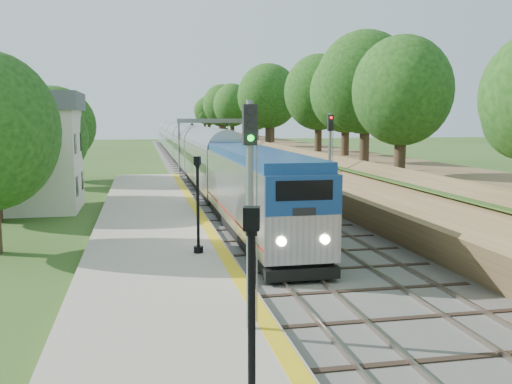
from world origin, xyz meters
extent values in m
cube|color=#4C4944|center=(2.00, 60.00, 0.06)|extent=(9.50, 170.00, 0.12)
cube|color=gray|center=(-0.72, 60.00, 0.20)|extent=(0.08, 170.00, 0.16)
cube|color=gray|center=(0.72, 60.00, 0.20)|extent=(0.08, 170.00, 0.16)
cube|color=gray|center=(3.28, 60.00, 0.20)|extent=(0.08, 170.00, 0.16)
cube|color=gray|center=(4.72, 60.00, 0.20)|extent=(0.08, 170.00, 0.16)
cube|color=#A89A87|center=(-5.20, 16.00, 0.19)|extent=(6.40, 68.00, 0.38)
cube|color=gold|center=(-2.35, 16.00, 0.39)|extent=(0.55, 68.00, 0.01)
cube|color=brown|center=(11.50, 60.00, 1.50)|extent=(9.00, 170.00, 3.00)
cube|color=brown|center=(7.60, 60.00, 1.30)|extent=(4.47, 170.00, 4.54)
cylinder|color=#332316|center=(10.00, 60.00, 4.31)|extent=(0.60, 0.60, 2.62)
sphere|color=#16370F|center=(10.00, 60.00, 7.88)|extent=(5.70, 5.70, 5.70)
cylinder|color=#332316|center=(10.00, 110.00, 4.31)|extent=(0.60, 0.60, 2.62)
sphere|color=#16370F|center=(10.00, 110.00, 7.88)|extent=(5.70, 5.70, 5.70)
cube|color=silver|center=(-14.00, 30.00, 3.40)|extent=(8.00, 6.00, 6.80)
cube|color=#515459|center=(-14.00, 30.00, 7.40)|extent=(8.60, 6.60, 1.20)
cube|color=black|center=(-9.99, 28.20, 1.80)|extent=(0.05, 1.10, 1.30)
cube|color=black|center=(-9.99, 31.80, 1.80)|extent=(0.05, 1.10, 1.30)
cube|color=black|center=(-9.99, 28.20, 4.60)|extent=(0.05, 1.10, 1.30)
cube|color=black|center=(-9.99, 31.80, 4.60)|extent=(0.05, 1.10, 1.30)
cylinder|color=slate|center=(-1.50, 55.00, 3.10)|extent=(0.24, 0.24, 6.20)
cylinder|color=slate|center=(6.50, 55.00, 3.10)|extent=(0.24, 0.24, 6.20)
cube|color=slate|center=(2.50, 55.00, 5.95)|extent=(8.40, 0.25, 0.50)
cube|color=black|center=(0.00, 54.85, 5.20)|extent=(0.30, 0.20, 0.90)
cube|color=black|center=(4.00, 54.85, 5.20)|extent=(0.30, 0.20, 0.90)
cylinder|color=#332316|center=(-12.00, 26.00, 1.22)|extent=(0.60, 0.60, 2.45)
sphere|color=#16370F|center=(-12.00, 26.00, 4.55)|extent=(5.32, 5.32, 5.32)
cylinder|color=#332316|center=(-12.00, 42.00, 1.22)|extent=(0.60, 0.60, 2.45)
sphere|color=#16370F|center=(-12.00, 42.00, 4.55)|extent=(5.32, 5.32, 5.32)
cube|color=black|center=(0.00, 18.00, 0.57)|extent=(2.71, 16.96, 0.59)
cube|color=#B7BAC1|center=(0.00, 18.00, 2.54)|extent=(2.94, 17.66, 3.34)
cube|color=navy|center=(0.00, 18.00, 4.42)|extent=(2.83, 16.96, 0.43)
cube|color=navy|center=(0.00, 9.13, 3.47)|extent=(2.91, 0.10, 1.47)
cube|color=black|center=(0.00, 9.09, 3.67)|extent=(2.16, 0.06, 0.74)
cube|color=maroon|center=(0.00, 18.00, 1.41)|extent=(2.96, 17.31, 0.10)
cube|color=#B7BAC1|center=(0.00, 37.24, 2.19)|extent=(2.94, 19.63, 3.83)
cube|color=#B7BAC1|center=(0.00, 57.47, 2.19)|extent=(2.94, 19.63, 3.83)
cube|color=#B7BAC1|center=(0.00, 77.70, 2.19)|extent=(2.94, 19.63, 3.83)
cube|color=#B7BAC1|center=(0.00, 97.92, 2.19)|extent=(2.94, 19.63, 3.83)
cube|color=#B7BAC1|center=(0.00, 118.15, 2.19)|extent=(2.94, 19.63, 3.83)
cylinder|color=black|center=(-3.99, -1.36, 2.46)|extent=(0.14, 0.14, 3.87)
cube|color=black|center=(-3.99, -1.36, 4.60)|extent=(0.34, 0.34, 0.40)
cube|color=silver|center=(-3.99, -1.36, 4.60)|extent=(0.24, 0.24, 0.30)
cylinder|color=black|center=(-3.42, 13.90, 0.52)|extent=(0.42, 0.42, 0.29)
cylinder|color=black|center=(-3.42, 13.90, 2.39)|extent=(0.13, 0.13, 3.73)
cube|color=black|center=(-3.42, 13.90, 4.45)|extent=(0.34, 0.34, 0.38)
cube|color=silver|center=(-3.42, 13.90, 4.45)|extent=(0.24, 0.24, 0.29)
cylinder|color=slate|center=(-2.90, 4.51, 3.57)|extent=(0.20, 0.20, 6.38)
cube|color=black|center=(-2.90, 4.51, 6.10)|extent=(0.37, 0.24, 1.10)
cylinder|color=#0CE526|center=(-2.90, 4.37, 6.10)|extent=(0.18, 0.07, 0.18)
cylinder|color=slate|center=(6.20, 24.49, 3.36)|extent=(0.19, 0.19, 6.48)
cube|color=black|center=(6.20, 24.49, 5.97)|extent=(0.36, 0.23, 1.04)
cylinder|color=#FF0C0C|center=(6.20, 24.35, 5.97)|extent=(0.17, 0.06, 0.17)
camera|label=1|loc=(-5.80, -10.71, 6.29)|focal=40.00mm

